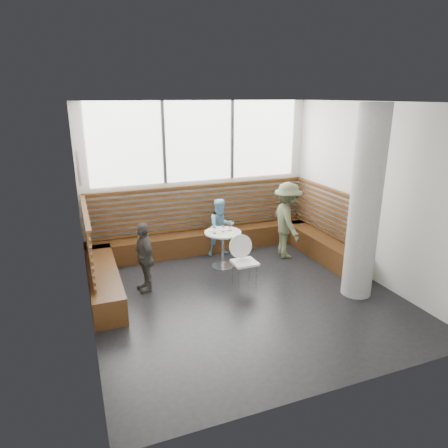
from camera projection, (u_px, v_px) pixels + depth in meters
name	position (u px, v px, depth m)	size (l,w,h in m)	color
room	(246.00, 206.00, 6.40)	(5.00, 5.00, 3.20)	silver
booth	(211.00, 240.00, 8.33)	(5.00, 2.50, 1.44)	#402510
concrete_column	(365.00, 205.00, 6.49)	(0.50, 0.50, 3.20)	gray
wall_art	(78.00, 168.00, 5.69)	(0.50, 0.50, 0.03)	white
cafe_table	(223.00, 242.00, 7.89)	(0.72, 0.72, 0.75)	silver
cafe_chair	(243.00, 257.00, 7.15)	(0.44, 0.43, 0.92)	white
adult_man	(287.00, 220.00, 8.34)	(1.04, 0.60, 1.61)	#535A3C
child_back	(221.00, 227.00, 8.51)	(0.60, 0.47, 1.24)	#7AB1D4
child_left	(144.00, 257.00, 6.93)	(0.72, 0.30, 1.24)	#494642
plate_near	(212.00, 230.00, 7.89)	(0.20, 0.20, 0.01)	white
plate_far	(224.00, 229.00, 7.94)	(0.18, 0.18, 0.01)	white
glass_left	(214.00, 230.00, 7.73)	(0.07, 0.07, 0.11)	white
glass_mid	(223.00, 229.00, 7.80)	(0.06, 0.06, 0.10)	white
glass_right	(230.00, 228.00, 7.89)	(0.07, 0.07, 0.10)	white
menu_card	(230.00, 234.00, 7.70)	(0.21, 0.15, 0.00)	#A5C64C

